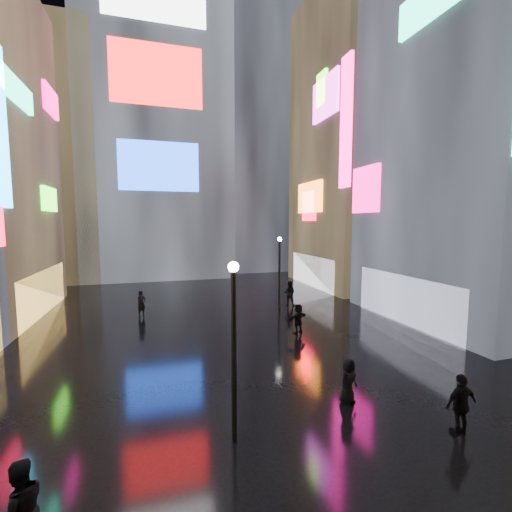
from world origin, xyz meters
name	(u,v)px	position (x,y,z in m)	size (l,w,h in m)	color
ground	(219,325)	(0.00, 20.00, 0.00)	(140.00, 140.00, 0.00)	black
building_right_mid	(480,81)	(15.98, 17.01, 14.99)	(10.28, 13.70, 30.00)	black
building_right_far	(360,144)	(15.98, 30.00, 13.98)	(10.28, 12.00, 28.00)	black
tower_main	(156,99)	(-3.00, 43.97, 21.01)	(16.00, 14.20, 42.00)	black
tower_flank_right	(248,143)	(9.00, 46.00, 17.00)	(12.00, 12.00, 34.00)	black
tower_flank_left	(52,159)	(-14.00, 42.00, 13.00)	(10.00, 10.00, 26.00)	black
lamp_near	(234,342)	(-1.60, 8.76, 2.94)	(0.30, 0.30, 5.20)	black
lamp_far	(279,268)	(5.00, 22.89, 2.94)	(0.30, 0.30, 5.20)	black
pedestrian_1	(19,511)	(-6.17, 6.53, 0.96)	(0.93, 0.73, 1.92)	black
pedestrian_3	(461,404)	(4.91, 7.23, 0.91)	(1.07, 0.45, 1.82)	black
pedestrian_4	(348,380)	(2.67, 9.75, 0.79)	(0.77, 0.50, 1.58)	black
pedestrian_5	(298,319)	(4.02, 17.17, 0.84)	(1.56, 0.50, 1.68)	black
pedestrian_6	(141,304)	(-4.61, 23.32, 0.86)	(0.63, 0.41, 1.73)	black
pedestrian_7	(289,293)	(6.01, 23.40, 0.92)	(0.90, 0.70, 1.84)	black
umbrella_2	(349,346)	(2.67, 9.75, 2.03)	(0.98, 1.00, 0.90)	black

